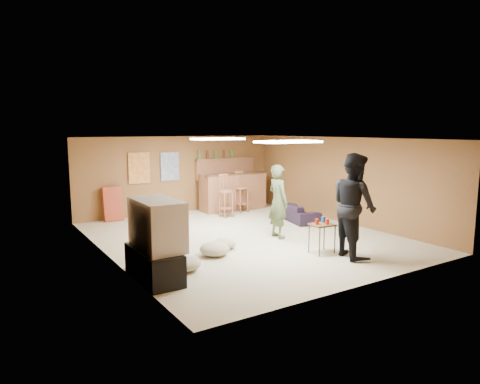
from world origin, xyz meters
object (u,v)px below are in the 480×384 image
tv_body (157,224)px  tray_table (322,238)px  bar_counter (233,192)px  person_black (354,205)px  person_olive (278,201)px  sofa (297,212)px

tv_body → tray_table: bearing=-6.1°
tv_body → bar_counter: (4.15, 4.45, -0.35)m
person_black → tv_body: bearing=92.1°
person_olive → bar_counter: bearing=-11.9°
bar_counter → tray_table: size_ratio=3.44×
bar_counter → tray_table: bearing=-100.7°
tray_table → person_olive: bearing=89.3°
tv_body → person_olive: 3.44m
sofa → tray_table: 3.05m
tv_body → person_black: size_ratio=0.56×
person_black → tray_table: size_ratio=3.40×
sofa → tray_table: bearing=162.7°
sofa → bar_counter: bearing=30.5°
tv_body → sofa: (4.81, 2.27, -0.67)m
tray_table → sofa: bearing=59.1°
tv_body → bar_counter: tv_body is taller
person_olive → sofa: size_ratio=1.03×
bar_counter → person_black: size_ratio=1.01×
tv_body → person_black: (3.59, -0.82, 0.09)m
person_black → sofa: person_black is taller
bar_counter → person_olive: size_ratio=1.22×
tray_table → bar_counter: bearing=79.3°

